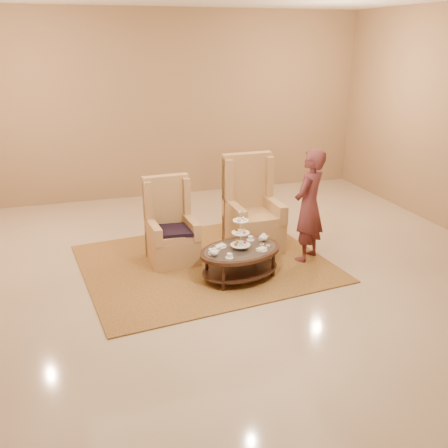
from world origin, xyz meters
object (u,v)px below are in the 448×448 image
object	(u,v)px
tea_table	(240,254)
armchair_left	(171,233)
person	(309,206)
armchair_right	(251,217)

from	to	relation	value
tea_table	armchair_left	size ratio (longest dim) A/B	1.08
person	armchair_left	bearing A→B (deg)	-54.62
tea_table	armchair_right	bearing A→B (deg)	47.69
armchair_left	person	xyz separation A→B (m)	(1.83, -0.56, 0.39)
armchair_left	tea_table	bearing A→B (deg)	-52.48
tea_table	armchair_left	xyz separation A→B (m)	(-0.73, 0.85, 0.06)
tea_table	armchair_left	distance (m)	1.12
tea_table	armchair_right	world-z (taller)	armchair_right
armchair_right	tea_table	bearing A→B (deg)	-118.62
armchair_left	armchair_right	distance (m)	1.27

